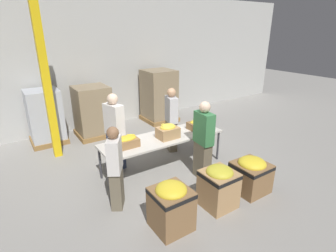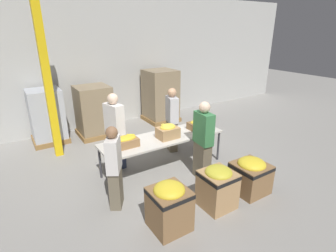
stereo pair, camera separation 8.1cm
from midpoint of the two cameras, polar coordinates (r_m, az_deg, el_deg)
name	(u,v)px [view 2 (the right image)]	position (r m, az deg, el deg)	size (l,w,h in m)	color
ground_plane	(163,168)	(6.05, -0.67, -9.09)	(30.00, 30.00, 0.00)	gray
wall_back	(103,62)	(8.53, -13.77, 13.33)	(16.00, 0.08, 4.00)	#B7B7B2
sorting_table	(163,139)	(5.73, -0.70, -2.86)	(2.77, 0.84, 0.76)	beige
banana_box_0	(125,141)	(5.29, -8.82, -3.30)	(0.49, 0.33, 0.23)	olive
banana_box_1	(168,131)	(5.61, 0.36, -1.11)	(0.45, 0.33, 0.32)	tan
banana_box_2	(197,125)	(6.16, 6.66, 0.27)	(0.39, 0.29, 0.23)	olive
volunteer_0	(172,120)	(6.61, 1.21, 1.28)	(0.33, 0.48, 1.63)	#6B604C
volunteer_1	(203,142)	(5.38, 8.04, -3.39)	(0.26, 0.47, 1.67)	#6B604C
volunteer_2	(114,168)	(4.60, -11.07, -9.01)	(0.39, 0.45, 1.51)	#6B604C
volunteer_3	(115,132)	(5.84, -11.05, -1.29)	(0.33, 0.50, 1.72)	#2D3856
donation_bin_0	(169,205)	(4.23, 0.83, -16.81)	(0.58, 0.58, 0.80)	olive
donation_bin_1	(218,186)	(4.77, 11.22, -12.64)	(0.56, 0.56, 0.78)	tan
donation_bin_2	(250,174)	(5.34, 17.92, -9.96)	(0.62, 0.62, 0.70)	olive
support_pillar	(46,75)	(6.59, -24.63, 10.08)	(0.18, 0.18, 4.00)	yellow
pallet_stack_0	(47,117)	(7.83, -24.57, 1.86)	(0.90, 0.90, 1.48)	olive
pallet_stack_1	(160,96)	(8.84, -1.39, 6.52)	(1.04, 1.04, 1.71)	olive
pallet_stack_2	(94,112)	(7.88, -15.52, 3.04)	(1.00, 1.00, 1.46)	olive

